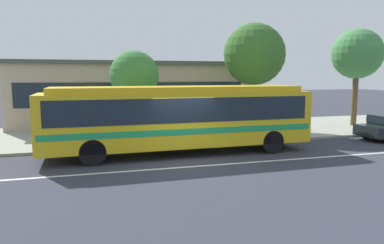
{
  "coord_description": "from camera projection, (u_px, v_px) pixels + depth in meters",
  "views": [
    {
      "loc": [
        -3.55,
        -13.25,
        3.36
      ],
      "look_at": [
        0.8,
        1.91,
        1.3
      ],
      "focal_mm": 33.61,
      "sensor_mm": 36.0,
      "label": 1
    }
  ],
  "objects": [
    {
      "name": "street_tree_mid_block",
      "position": [
        254.0,
        55.0,
        21.07
      ],
      "size": [
        3.61,
        3.61,
        6.26
      ],
      "color": "brown",
      "rests_on": "sidewalk_slab"
    },
    {
      "name": "station_building",
      "position": [
        129.0,
        92.0,
        25.96
      ],
      "size": [
        15.59,
        8.29,
        4.25
      ],
      "color": "tan",
      "rests_on": "ground_plane"
    },
    {
      "name": "street_tree_far_end",
      "position": [
        357.0,
        54.0,
        22.87
      ],
      "size": [
        3.17,
        3.17,
        6.18
      ],
      "color": "brown",
      "rests_on": "sidewalk_slab"
    },
    {
      "name": "lane_stripe_center",
      "position": [
        192.0,
        167.0,
        13.27
      ],
      "size": [
        56.0,
        0.16,
        0.01
      ],
      "primitive_type": "cube",
      "color": "silver",
      "rests_on": "ground_plane"
    },
    {
      "name": "street_tree_near_stop",
      "position": [
        134.0,
        76.0,
        18.65
      ],
      "size": [
        2.55,
        2.55,
        4.51
      ],
      "color": "brown",
      "rests_on": "sidewalk_slab"
    },
    {
      "name": "pedestrian_walking_along_curb",
      "position": [
        190.0,
        121.0,
        18.02
      ],
      "size": [
        0.4,
        0.4,
        1.61
      ],
      "color": "#1A224B",
      "rests_on": "sidewalk_slab"
    },
    {
      "name": "pedestrian_waiting_near_sign",
      "position": [
        247.0,
        119.0,
        18.51
      ],
      "size": [
        0.46,
        0.46,
        1.7
      ],
      "color": "navy",
      "rests_on": "sidewalk_slab"
    },
    {
      "name": "sidewalk_slab",
      "position": [
        155.0,
        133.0,
        20.61
      ],
      "size": [
        60.0,
        8.0,
        0.12
      ],
      "primitive_type": "cube",
      "color": "#9A9D8B",
      "rests_on": "ground_plane"
    },
    {
      "name": "pedestrian_standing_by_tree",
      "position": [
        230.0,
        119.0,
        18.67
      ],
      "size": [
        0.43,
        0.43,
        1.7
      ],
      "color": "slate",
      "rests_on": "sidewalk_slab"
    },
    {
      "name": "bus_stop_sign",
      "position": [
        259.0,
        109.0,
        18.4
      ],
      "size": [
        0.1,
        0.44,
        2.33
      ],
      "color": "gray",
      "rests_on": "sidewalk_slab"
    },
    {
      "name": "ground_plane",
      "position": [
        186.0,
        162.0,
        14.03
      ],
      "size": [
        120.0,
        120.0,
        0.0
      ],
      "primitive_type": "plane",
      "color": "#333541"
    },
    {
      "name": "transit_bus",
      "position": [
        179.0,
        115.0,
        15.34
      ],
      "size": [
        11.41,
        2.74,
        2.89
      ],
      "color": "gold",
      "rests_on": "ground_plane"
    }
  ]
}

